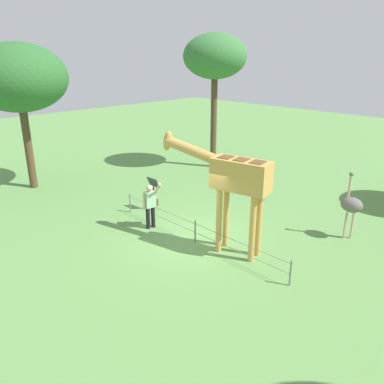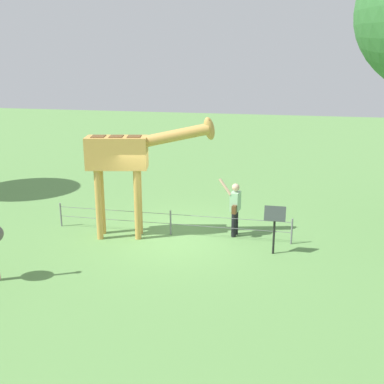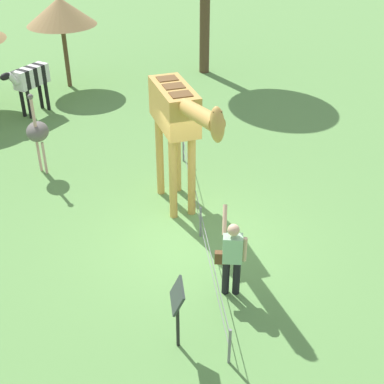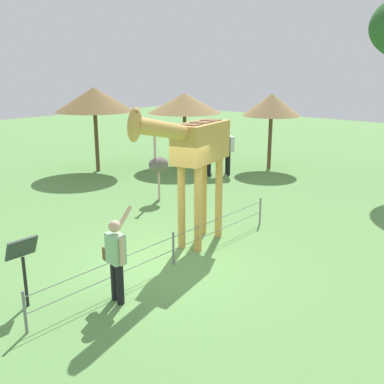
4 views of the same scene
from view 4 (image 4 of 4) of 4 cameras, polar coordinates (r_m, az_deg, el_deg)
ground_plane at (r=10.08m, az=-3.04°, el=-8.91°), size 60.00×60.00×0.00m
giraffe at (r=10.31m, az=0.42°, el=5.31°), size 3.66×1.20×3.51m
visitor at (r=8.24m, az=-9.66°, el=-8.02°), size 0.65×0.59×1.74m
zebra at (r=17.85m, az=3.16°, el=5.82°), size 1.62×1.34×1.66m
ostrich at (r=14.39m, az=-4.30°, el=3.49°), size 0.70×0.56×2.25m
shade_hut_near at (r=18.78m, az=-12.35°, el=11.43°), size 3.18×3.18×3.43m
shade_hut_far at (r=19.18m, az=10.10°, el=10.86°), size 2.43×2.43×3.16m
shade_hut_aside at (r=19.49m, az=-0.96°, el=11.23°), size 3.15×3.15×3.13m
info_sign at (r=8.49m, az=-20.76°, el=-7.80°), size 0.56×0.21×1.32m
wire_fence at (r=9.81m, az=-2.39°, el=-7.02°), size 7.05×0.05×0.75m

